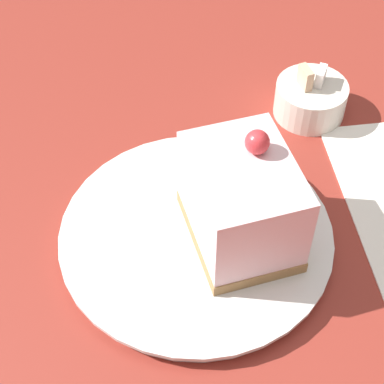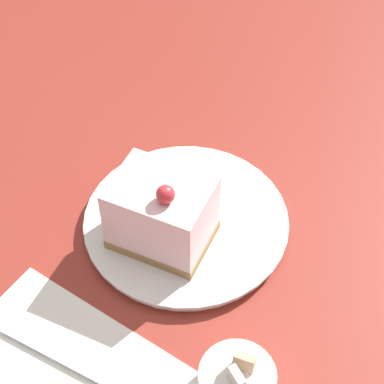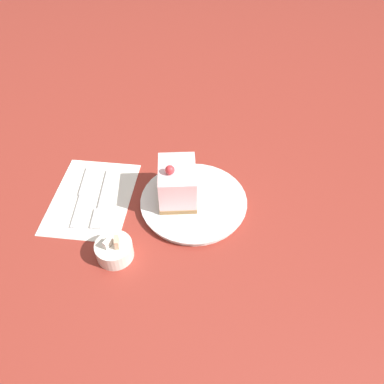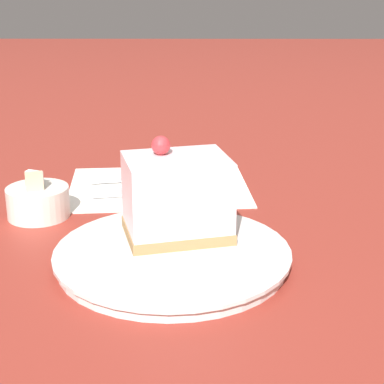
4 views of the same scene
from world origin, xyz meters
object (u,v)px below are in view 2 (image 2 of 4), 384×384
(plate, at_px, (186,222))
(sugar_bowl, at_px, (237,382))
(cake_slice, at_px, (162,213))
(fork, at_px, (88,373))

(plate, height_order, sugar_bowl, sugar_bowl)
(plate, height_order, cake_slice, cake_slice)
(fork, xyz_separation_m, sugar_bowl, (-0.08, 0.12, 0.01))
(plate, distance_m, fork, 0.21)
(plate, relative_size, cake_slice, 1.94)
(fork, height_order, sugar_bowl, sugar_bowl)
(sugar_bowl, bearing_deg, cake_slice, -118.28)
(plate, bearing_deg, sugar_bowl, 52.19)
(fork, relative_size, sugar_bowl, 2.39)
(cake_slice, xyz_separation_m, fork, (0.17, 0.04, -0.05))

